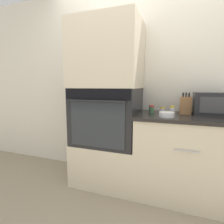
{
  "coord_description": "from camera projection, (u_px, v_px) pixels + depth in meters",
  "views": [
    {
      "loc": [
        0.38,
        -1.66,
        1.21
      ],
      "look_at": [
        -0.3,
        0.21,
        0.92
      ],
      "focal_mm": 28.0,
      "sensor_mm": 36.0,
      "label": 1
    }
  ],
  "objects": [
    {
      "name": "wall_oven",
      "position": [
        107.0,
        116.0,
        2.13
      ],
      "size": [
        0.76,
        0.64,
        0.67
      ],
      "color": "black",
      "rests_on": "oven_cabinet_base"
    },
    {
      "name": "oven_cabinet_upper",
      "position": [
        107.0,
        55.0,
        2.03
      ],
      "size": [
        0.79,
        0.6,
        0.76
      ],
      "color": "beige",
      "rests_on": "wall_oven"
    },
    {
      "name": "wall_back",
      "position": [
        145.0,
        83.0,
        2.25
      ],
      "size": [
        8.0,
        0.05,
        2.5
      ],
      "color": "silver",
      "rests_on": "ground_plane"
    },
    {
      "name": "condiment_jar_near",
      "position": [
        152.0,
        109.0,
        1.98
      ],
      "size": [
        0.06,
        0.06,
        0.09
      ],
      "color": "#427047",
      "rests_on": "counter_unit"
    },
    {
      "name": "knife_block",
      "position": [
        185.0,
        105.0,
        1.92
      ],
      "size": [
        0.12,
        0.12,
        0.23
      ],
      "color": "olive",
      "rests_on": "counter_unit"
    },
    {
      "name": "oven_cabinet_base",
      "position": [
        107.0,
        162.0,
        2.22
      ],
      "size": [
        0.79,
        0.6,
        0.51
      ],
      "color": "beige",
      "rests_on": "ground_plane"
    },
    {
      "name": "ground_plane",
      "position": [
        132.0,
        201.0,
        1.85
      ],
      "size": [
        12.0,
        12.0,
        0.0
      ],
      "primitive_type": "plane",
      "color": "gray"
    },
    {
      "name": "counter_unit",
      "position": [
        184.0,
        156.0,
        1.9
      ],
      "size": [
        1.02,
        0.63,
        0.91
      ],
      "color": "beige",
      "rests_on": "ground_plane"
    },
    {
      "name": "condiment_jar_far",
      "position": [
        162.0,
        110.0,
        1.99
      ],
      "size": [
        0.06,
        0.06,
        0.07
      ],
      "color": "silver",
      "rests_on": "counter_unit"
    },
    {
      "name": "microwave",
      "position": [
        212.0,
        104.0,
        1.84
      ],
      "size": [
        0.36,
        0.27,
        0.24
      ],
      "color": "#232326",
      "rests_on": "counter_unit"
    },
    {
      "name": "bowl",
      "position": [
        167.0,
        114.0,
        1.74
      ],
      "size": [
        0.15,
        0.15,
        0.05
      ],
      "color": "white",
      "rests_on": "counter_unit"
    },
    {
      "name": "condiment_jar_mid",
      "position": [
        172.0,
        110.0,
        1.91
      ],
      "size": [
        0.06,
        0.06,
        0.09
      ],
      "color": "silver",
      "rests_on": "counter_unit"
    }
  ]
}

